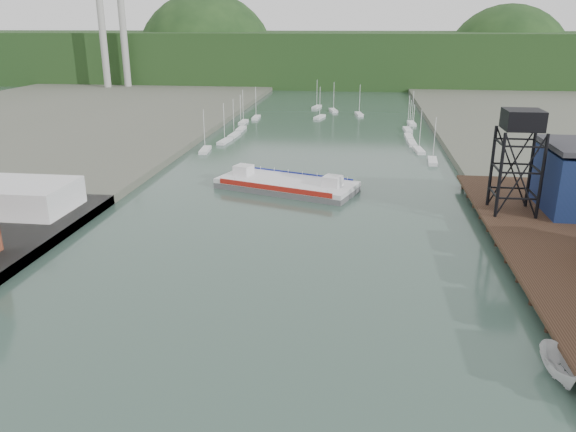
# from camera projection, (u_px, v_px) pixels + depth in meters

# --- Properties ---
(east_pier) EXTENTS (14.00, 70.00, 2.45)m
(east_pier) POSITION_uv_depth(u_px,v_px,m) (548.00, 243.00, 76.55)
(east_pier) COLOR black
(east_pier) RESTS_ON ground
(white_shed) EXTENTS (18.00, 12.00, 4.50)m
(white_shed) POSITION_uv_depth(u_px,v_px,m) (16.00, 197.00, 90.55)
(white_shed) COLOR silver
(white_shed) RESTS_ON west_quay
(lift_tower) EXTENTS (6.50, 6.50, 16.00)m
(lift_tower) POSITION_uv_depth(u_px,v_px,m) (522.00, 126.00, 84.52)
(lift_tower) COLOR black
(lift_tower) RESTS_ON east_pier
(marina_sailboats) EXTENTS (57.71, 92.65, 0.90)m
(marina_sailboats) POSITION_uv_depth(u_px,v_px,m) (325.00, 128.00, 169.24)
(marina_sailboats) COLOR silver
(marina_sailboats) RESTS_ON ground
(smokestacks) EXTENTS (11.20, 8.20, 60.00)m
(smokestacks) POSITION_uv_depth(u_px,v_px,m) (112.00, 24.00, 260.82)
(smokestacks) COLOR #9E9E99
(smokestacks) RESTS_ON ground
(distant_hills) EXTENTS (500.00, 120.00, 80.00)m
(distant_hills) POSITION_uv_depth(u_px,v_px,m) (338.00, 61.00, 319.24)
(distant_hills) COLOR black
(distant_hills) RESTS_ON ground
(chain_ferry) EXTENTS (28.37, 18.45, 3.80)m
(chain_ferry) POSITION_uv_depth(u_px,v_px,m) (286.00, 184.00, 107.79)
(chain_ferry) COLOR #545457
(chain_ferry) RESTS_ON ground
(motorboat) EXTENTS (2.92, 6.67, 2.52)m
(motorboat) POSITION_uv_depth(u_px,v_px,m) (560.00, 367.00, 50.12)
(motorboat) COLOR silver
(motorboat) RESTS_ON ground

